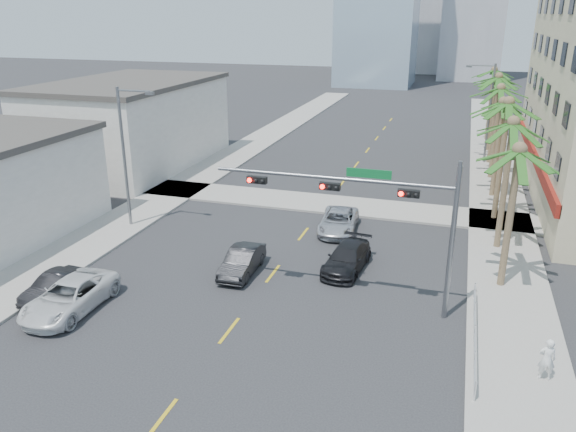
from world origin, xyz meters
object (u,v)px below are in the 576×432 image
object	(u,v)px
car_parked_far	(70,296)
car_lane_left	(242,261)
car_parked_mid	(54,286)
car_lane_center	(338,221)
car_lane_right	(347,258)
pedestrian	(547,359)
traffic_signal_mast	(380,207)

from	to	relation	value
car_parked_far	car_lane_left	distance (m)	8.74
car_parked_mid	car_lane_center	world-z (taller)	car_lane_center
car_lane_right	pedestrian	size ratio (longest dim) A/B	2.69
pedestrian	car_lane_center	bearing A→B (deg)	-55.55
car_lane_left	pedestrian	bearing A→B (deg)	-22.43
car_parked_mid	car_parked_far	world-z (taller)	car_parked_far
car_parked_far	car_parked_mid	bearing A→B (deg)	151.05
traffic_signal_mast	car_parked_far	world-z (taller)	traffic_signal_mast
car_lane_right	car_parked_far	bearing A→B (deg)	-139.17
traffic_signal_mast	car_lane_left	distance (m)	8.75
car_lane_center	car_parked_far	bearing A→B (deg)	-130.59
car_lane_right	pedestrian	xyz separation A→B (m)	(9.16, -7.56, 0.34)
car_parked_far	pedestrian	bearing A→B (deg)	1.77
car_parked_far	car_lane_center	distance (m)	16.85
traffic_signal_mast	car_lane_right	bearing A→B (deg)	119.32
car_lane_left	car_lane_center	size ratio (longest dim) A/B	0.85
car_parked_mid	car_lane_center	bearing A→B (deg)	51.91
car_lane_left	car_lane_right	distance (m)	5.68
car_lane_right	pedestrian	distance (m)	11.88
pedestrian	traffic_signal_mast	bearing A→B (deg)	-33.66
car_lane_left	pedestrian	distance (m)	15.44
traffic_signal_mast	car_lane_center	world-z (taller)	traffic_signal_mast
car_parked_mid	pedestrian	distance (m)	22.23
car_lane_left	car_parked_mid	bearing A→B (deg)	-147.54
car_lane_center	car_lane_right	distance (m)	5.69
car_parked_far	car_lane_center	size ratio (longest dim) A/B	1.09
car_lane_center	car_lane_right	world-z (taller)	car_lane_center
car_parked_mid	car_parked_far	size ratio (longest dim) A/B	0.70
car_lane_center	traffic_signal_mast	bearing A→B (deg)	-72.68
traffic_signal_mast	car_lane_center	bearing A→B (deg)	112.35
car_parked_far	car_lane_center	world-z (taller)	car_parked_far
traffic_signal_mast	car_parked_mid	xyz separation A→B (m)	(-15.18, -3.63, -4.45)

